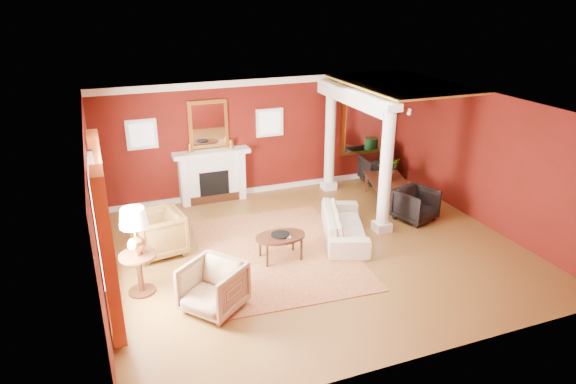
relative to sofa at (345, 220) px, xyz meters
name	(u,v)px	position (x,y,z in m)	size (l,w,h in m)	color
ground	(315,250)	(-0.78, -0.29, -0.41)	(8.00, 8.00, 0.00)	brown
room_shell	(318,154)	(-0.78, -0.29, 1.61)	(8.04, 7.04, 2.92)	#600E0D
fireplace	(212,176)	(-2.08, 3.03, 0.24)	(1.85, 0.42, 1.29)	white
overmantel_mirror	(208,124)	(-2.08, 3.17, 1.49)	(0.95, 0.07, 1.15)	gold
flank_window_left	(142,134)	(-3.63, 3.18, 1.39)	(0.70, 0.07, 0.70)	white
flank_window_right	(270,123)	(-0.53, 3.18, 1.39)	(0.70, 0.07, 0.70)	white
left_window	(104,228)	(-4.68, -0.89, 1.02)	(0.21, 2.55, 2.60)	white
column_front	(386,169)	(0.92, 0.01, 1.02)	(0.36, 0.36, 2.80)	white
column_back	(330,136)	(0.92, 2.71, 1.02)	(0.36, 0.36, 2.80)	white
header_beam	(353,97)	(0.92, 1.61, 2.21)	(0.30, 3.20, 0.32)	white
amber_ceiling	(401,84)	(2.07, 1.46, 2.46)	(2.30, 3.40, 0.04)	gold
dining_mirror	(364,123)	(2.12, 3.17, 1.14)	(1.30, 0.07, 1.70)	gold
chandelier	(399,110)	(2.12, 1.51, 1.84)	(0.60, 0.62, 0.75)	#BE813B
crown_trim	(259,82)	(-0.78, 3.17, 2.41)	(8.00, 0.08, 0.16)	white
base_trim	(262,189)	(-0.78, 3.17, -0.35)	(8.00, 0.08, 0.12)	white
rug	(276,252)	(-1.55, -0.09, -0.40)	(2.94, 3.92, 0.02)	maroon
sofa	(345,220)	(0.00, 0.00, 0.00)	(2.07, 0.61, 0.81)	beige
armchair_leopard	(158,231)	(-3.73, 0.70, 0.08)	(0.94, 0.88, 0.96)	black
armchair_stripe	(213,285)	(-3.16, -1.57, 0.04)	(0.87, 0.82, 0.90)	tan
coffee_table	(280,238)	(-1.56, -0.37, 0.05)	(0.99, 0.99, 0.50)	black
coffee_book	(282,231)	(-1.54, -0.42, 0.20)	(0.15, 0.02, 0.21)	black
side_table	(135,237)	(-4.21, -0.62, 0.67)	(0.63, 0.63, 1.58)	black
dining_table	(389,185)	(1.89, 1.35, 0.04)	(1.58, 0.56, 0.88)	black
dining_chair_near	(416,203)	(1.91, 0.23, 0.00)	(0.79, 0.74, 0.81)	black
dining_chair_far	(377,168)	(2.34, 2.71, -0.01)	(0.77, 0.72, 0.79)	black
green_urn	(386,167)	(2.62, 2.71, -0.01)	(0.42, 0.42, 1.00)	#133D1A
potted_plant	(388,159)	(1.84, 1.41, 0.70)	(0.52, 0.57, 0.45)	#26591E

